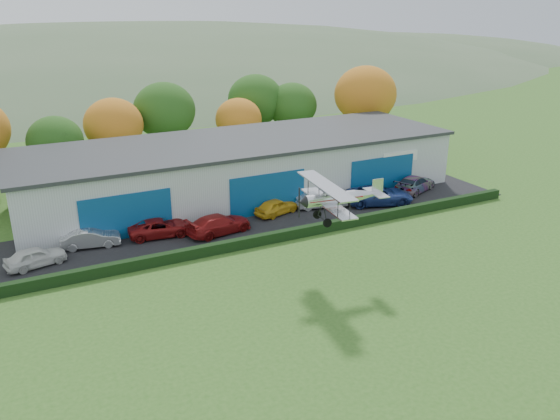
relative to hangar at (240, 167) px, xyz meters
name	(u,v)px	position (x,y,z in m)	size (l,w,h in m)	color
ground	(368,365)	(-5.00, -27.98, -2.66)	(300.00, 300.00, 0.00)	#325F1E
apron	(252,221)	(-2.00, -6.98, -2.63)	(48.00, 9.00, 0.05)	black
hedge	(277,236)	(-2.00, -11.78, -2.26)	(46.00, 0.60, 0.80)	black
hangar	(240,167)	(0.00, 0.00, 0.00)	(40.60, 12.60, 5.30)	#B2B7BC
tree_belt	(158,117)	(-4.15, 12.64, 2.95)	(75.70, 13.22, 10.12)	#3D2614
distant_hills	(41,125)	(-9.38, 112.02, -15.70)	(430.00, 196.00, 56.00)	#4C6642
car_0	(35,257)	(-18.86, -8.20, -1.91)	(1.64, 4.08, 1.39)	silver
car_1	(91,238)	(-14.90, -6.50, -1.90)	(1.50, 4.29, 1.41)	silver
car_2	(160,228)	(-9.68, -6.77, -1.92)	(2.28, 4.94, 1.37)	maroon
car_3	(219,224)	(-5.40, -8.32, -1.84)	(2.15, 5.29, 1.53)	maroon
car_4	(276,207)	(0.53, -6.56, -1.91)	(1.64, 4.07, 1.39)	gold
car_5	(321,199)	(4.86, -6.78, -1.84)	(1.62, 4.65, 1.53)	silver
car_6	(380,195)	(10.02, -8.41, -1.77)	(2.76, 5.99, 1.66)	navy
car_7	(415,184)	(15.25, -6.95, -1.83)	(2.17, 5.34, 1.55)	gray
biplane	(338,197)	(-1.34, -19.00, 3.05)	(5.87, 6.74, 2.51)	silver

